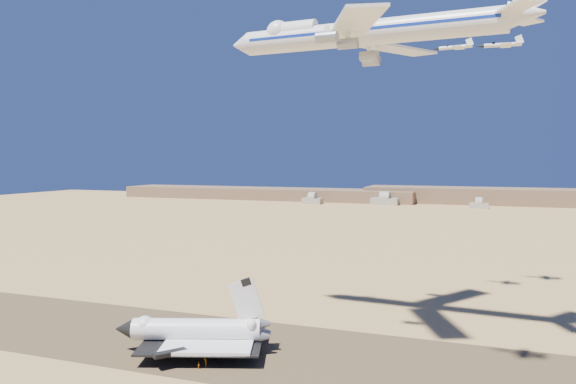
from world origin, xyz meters
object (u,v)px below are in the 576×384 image
(crew_a, at_px, (206,363))
(chase_jet_d, at_px, (454,47))
(crew_b, at_px, (205,359))
(carrier_747, at_px, (358,33))
(chase_jet_e, at_px, (502,45))
(shuttle, at_px, (195,332))
(crew_c, at_px, (199,365))

(crew_a, distance_m, chase_jet_d, 134.85)
(crew_b, bearing_deg, crew_a, -169.02)
(carrier_747, height_order, chase_jet_e, carrier_747)
(carrier_747, height_order, crew_a, carrier_747)
(carrier_747, xyz_separation_m, chase_jet_d, (22.82, 48.84, 3.52))
(carrier_747, bearing_deg, crew_a, -124.24)
(shuttle, bearing_deg, carrier_747, 18.84)
(crew_b, distance_m, chase_jet_e, 151.87)
(shuttle, distance_m, crew_a, 12.01)
(crew_a, bearing_deg, crew_c, 146.26)
(carrier_747, relative_size, chase_jet_d, 6.36)
(carrier_747, height_order, crew_b, carrier_747)
(crew_a, relative_size, crew_b, 1.07)
(crew_b, bearing_deg, carrier_747, -64.30)
(carrier_747, relative_size, crew_b, 52.81)
(crew_a, relative_size, crew_c, 1.06)
(chase_jet_d, bearing_deg, carrier_747, -108.57)
(shuttle, distance_m, carrier_747, 94.44)
(crew_b, relative_size, chase_jet_d, 0.12)
(crew_a, height_order, crew_b, crew_a)
(carrier_747, distance_m, crew_c, 99.64)
(crew_b, distance_m, chase_jet_d, 133.94)
(crew_c, bearing_deg, chase_jet_d, -79.00)
(crew_a, height_order, chase_jet_e, chase_jet_e)
(crew_a, relative_size, chase_jet_d, 0.13)
(chase_jet_d, distance_m, chase_jet_e, 21.83)
(crew_c, height_order, chase_jet_d, chase_jet_d)
(carrier_747, bearing_deg, chase_jet_e, 63.13)
(crew_a, distance_m, chase_jet_e, 152.76)
(shuttle, distance_m, chase_jet_d, 130.09)
(shuttle, relative_size, chase_jet_d, 3.00)
(chase_jet_d, bearing_deg, chase_jet_e, 50.80)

